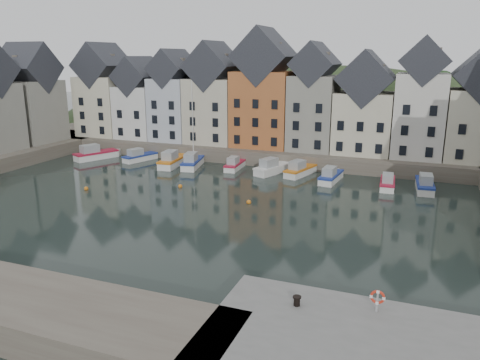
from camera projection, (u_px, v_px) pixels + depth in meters
The scene contains 18 objects.
ground at pixel (178, 211), 48.39m from camera, with size 260.00×260.00×0.00m, color black.
far_quay at pixel (267, 149), 75.17m from camera, with size 90.00×16.00×2.00m, color brown.
hillside at pixel (302, 212), 103.48m from camera, with size 153.60×70.40×64.00m.
far_terrace at pixel (284, 102), 70.23m from camera, with size 72.37×8.16×17.78m.
left_terrace at pixel (8, 101), 70.81m from camera, with size 7.65×17.00×15.69m.
mooring_buoys at pixel (169, 192), 54.55m from camera, with size 20.50×5.50×0.50m.
boat_a at pixel (95, 154), 72.39m from camera, with size 4.70×7.02×2.59m.
boat_b at pixel (139, 157), 71.24m from camera, with size 3.46×5.94×2.18m.
boat_c at pixel (172, 161), 67.80m from camera, with size 2.93×7.06×2.63m.
boat_d at pixel (192, 162), 67.02m from camera, with size 3.38×6.76×12.39m.
boat_e at pixel (235, 165), 66.00m from camera, with size 2.06×5.52×2.08m.
boat_f at pixel (272, 168), 63.63m from camera, with size 4.06×6.59×2.42m.
boat_g at pixel (300, 170), 62.59m from camera, with size 3.40×6.39×2.35m.
boat_h at pixel (331, 177), 59.38m from camera, with size 2.34×6.03×2.26m.
boat_i at pixel (387, 183), 56.54m from camera, with size 1.99×5.56×2.11m.
boat_j at pixel (425, 185), 55.41m from camera, with size 2.30×6.29×2.37m.
mooring_bollard at pixel (297, 300), 26.09m from camera, with size 0.48×0.48×0.56m.
life_ring_post at pixel (378, 298), 25.29m from camera, with size 0.80×0.17×1.30m.
Camera 1 is at (22.56, -40.53, 15.52)m, focal length 35.00 mm.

